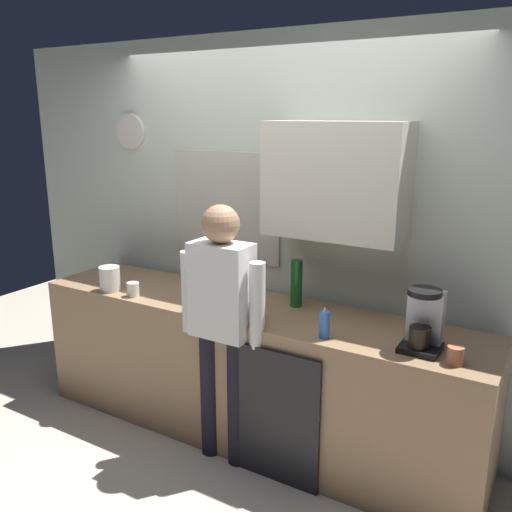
# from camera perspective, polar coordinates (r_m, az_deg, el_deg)

# --- Properties ---
(ground_plane) EXTENTS (8.00, 8.00, 0.00)m
(ground_plane) POSITION_cam_1_polar(r_m,az_deg,el_deg) (3.65, -3.32, -20.19)
(ground_plane) COLOR beige
(kitchen_counter) EXTENTS (3.01, 0.64, 0.91)m
(kitchen_counter) POSITION_cam_1_polar(r_m,az_deg,el_deg) (3.64, -0.73, -12.00)
(kitchen_counter) COLOR #937251
(kitchen_counter) RESTS_ON ground_plane
(dishwasher_panel) EXTENTS (0.56, 0.02, 0.82)m
(dishwasher_panel) POSITION_cam_1_polar(r_m,az_deg,el_deg) (3.24, 1.97, -16.51)
(dishwasher_panel) COLOR black
(dishwasher_panel) RESTS_ON ground_plane
(back_wall_assembly) EXTENTS (4.61, 0.42, 2.60)m
(back_wall_assembly) POSITION_cam_1_polar(r_m,az_deg,el_deg) (3.65, 3.20, 3.11)
(back_wall_assembly) COLOR silver
(back_wall_assembly) RESTS_ON ground_plane
(coffee_maker) EXTENTS (0.20, 0.20, 0.33)m
(coffee_maker) POSITION_cam_1_polar(r_m,az_deg,el_deg) (2.93, 17.15, -6.62)
(coffee_maker) COLOR black
(coffee_maker) RESTS_ON kitchen_counter
(bottle_amber_beer) EXTENTS (0.06, 0.06, 0.23)m
(bottle_amber_beer) POSITION_cam_1_polar(r_m,az_deg,el_deg) (3.19, 16.90, -5.51)
(bottle_amber_beer) COLOR brown
(bottle_amber_beer) RESTS_ON kitchen_counter
(bottle_dark_sauce) EXTENTS (0.06, 0.06, 0.18)m
(bottle_dark_sauce) POSITION_cam_1_polar(r_m,az_deg,el_deg) (3.41, -4.17, -3.98)
(bottle_dark_sauce) COLOR black
(bottle_dark_sauce) RESTS_ON kitchen_counter
(bottle_green_wine) EXTENTS (0.07, 0.07, 0.30)m
(bottle_green_wine) POSITION_cam_1_polar(r_m,az_deg,el_deg) (3.42, 4.25, -2.88)
(bottle_green_wine) COLOR #195923
(bottle_green_wine) RESTS_ON kitchen_counter
(cup_terracotta_mug) EXTENTS (0.08, 0.08, 0.09)m
(cup_terracotta_mug) POSITION_cam_1_polar(r_m,az_deg,el_deg) (2.85, 20.15, -9.76)
(cup_terracotta_mug) COLOR #B26647
(cup_terracotta_mug) RESTS_ON kitchen_counter
(cup_white_mug) EXTENTS (0.08, 0.08, 0.09)m
(cup_white_mug) POSITION_cam_1_polar(r_m,az_deg,el_deg) (3.71, -12.75, -3.43)
(cup_white_mug) COLOR white
(cup_white_mug) RESTS_ON kitchen_counter
(mixing_bowl) EXTENTS (0.22, 0.22, 0.08)m
(mixing_bowl) POSITION_cam_1_polar(r_m,az_deg,el_deg) (3.25, -0.95, -5.84)
(mixing_bowl) COLOR orange
(mixing_bowl) RESTS_ON kitchen_counter
(dish_soap) EXTENTS (0.06, 0.06, 0.18)m
(dish_soap) POSITION_cam_1_polar(r_m,az_deg,el_deg) (2.98, 7.17, -7.11)
(dish_soap) COLOR blue
(dish_soap) RESTS_ON kitchen_counter
(storage_canister) EXTENTS (0.14, 0.14, 0.17)m
(storage_canister) POSITION_cam_1_polar(r_m,az_deg,el_deg) (3.86, -15.07, -2.32)
(storage_canister) COLOR silver
(storage_canister) RESTS_ON kitchen_counter
(person_at_sink) EXTENTS (0.57, 0.22, 1.60)m
(person_at_sink) POSITION_cam_1_polar(r_m,az_deg,el_deg) (3.21, -3.57, -6.16)
(person_at_sink) COLOR black
(person_at_sink) RESTS_ON ground_plane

